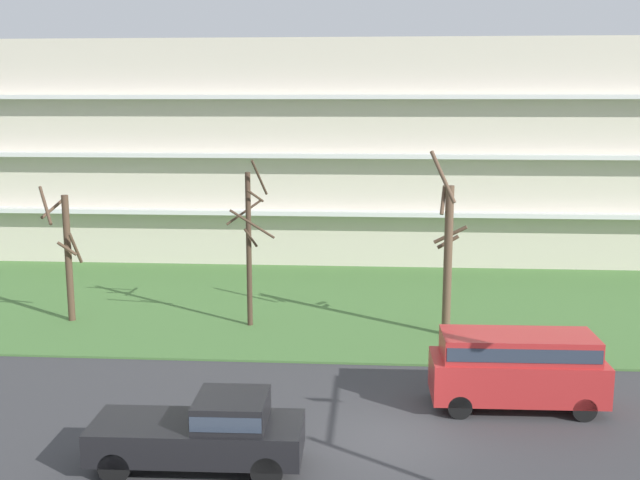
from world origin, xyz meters
TOP-DOWN VIEW (x-y plane):
  - ground at (0.00, 0.00)m, footprint 160.00×160.00m
  - grass_lawn_strip at (0.00, 14.00)m, footprint 80.00×16.00m
  - apartment_building at (0.00, 27.14)m, footprint 47.41×11.24m
  - tree_far_left at (-13.23, 10.46)m, footprint 1.69×2.10m
  - tree_left at (-5.45, 10.30)m, footprint 2.19×2.21m
  - tree_center at (2.53, 9.63)m, footprint 1.66×1.70m
  - van_red_near_left at (4.03, 2.50)m, footprint 5.24×2.09m
  - pickup_black_center_left at (-4.59, -2.00)m, footprint 5.44×2.10m

SIDE VIEW (x-z plane):
  - ground at x=0.00m, z-range 0.00..0.00m
  - grass_lawn_strip at x=0.00m, z-range 0.00..0.08m
  - pickup_black_center_left at x=-4.59m, z-range 0.04..1.99m
  - van_red_near_left at x=4.03m, z-range 0.22..2.58m
  - tree_far_left at x=-13.23m, z-range 0.11..5.91m
  - tree_center at x=2.53m, z-range -0.33..7.10m
  - tree_left at x=-5.45m, z-range 0.07..7.09m
  - apartment_building at x=0.00m, z-range 0.00..12.66m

